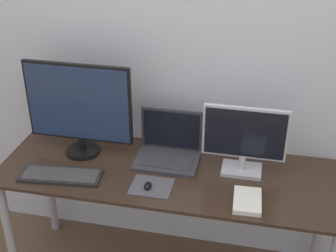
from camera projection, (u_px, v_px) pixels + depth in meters
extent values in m
cube|color=silver|center=(183.00, 58.00, 2.54)|extent=(7.00, 0.05, 2.50)
cube|color=#332319|center=(169.00, 173.00, 2.46)|extent=(1.80, 0.62, 0.02)
cylinder|color=#99999E|center=(10.00, 237.00, 2.58)|extent=(0.05, 0.05, 0.74)
cylinder|color=#99999E|center=(49.00, 184.00, 3.02)|extent=(0.05, 0.05, 0.74)
cylinder|color=#99999E|center=(320.00, 220.00, 2.70)|extent=(0.05, 0.05, 0.74)
cylinder|color=black|center=(83.00, 151.00, 2.62)|extent=(0.19, 0.19, 0.02)
cylinder|color=black|center=(82.00, 143.00, 2.59)|extent=(0.04, 0.04, 0.08)
cube|color=black|center=(79.00, 103.00, 2.48)|extent=(0.58, 0.02, 0.44)
cube|color=#1E2D4C|center=(78.00, 104.00, 2.47)|extent=(0.56, 0.01, 0.42)
cube|color=#B2B2B7|center=(241.00, 170.00, 2.45)|extent=(0.21, 0.14, 0.02)
cylinder|color=#B2B2B7|center=(242.00, 162.00, 2.43)|extent=(0.04, 0.04, 0.08)
cube|color=#B2B2B7|center=(245.00, 133.00, 2.35)|extent=(0.43, 0.02, 0.28)
cube|color=black|center=(245.00, 134.00, 2.34)|extent=(0.40, 0.01, 0.26)
cube|color=#333338|center=(167.00, 161.00, 2.53)|extent=(0.34, 0.24, 0.02)
cube|color=#2D2D33|center=(166.00, 161.00, 2.51)|extent=(0.28, 0.13, 0.00)
cube|color=#333338|center=(172.00, 129.00, 2.57)|extent=(0.34, 0.01, 0.24)
cube|color=black|center=(171.00, 130.00, 2.57)|extent=(0.31, 0.00, 0.21)
cube|color=black|center=(61.00, 176.00, 2.41)|extent=(0.43, 0.19, 0.02)
cube|color=#383838|center=(61.00, 174.00, 2.40)|extent=(0.40, 0.16, 0.00)
cube|color=#47474C|center=(152.00, 187.00, 2.33)|extent=(0.21, 0.17, 0.00)
ellipsoid|color=black|center=(148.00, 186.00, 2.31)|extent=(0.04, 0.06, 0.03)
cube|color=silver|center=(247.00, 201.00, 2.22)|extent=(0.14, 0.20, 0.03)
cube|color=white|center=(247.00, 201.00, 2.22)|extent=(0.14, 0.20, 0.02)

